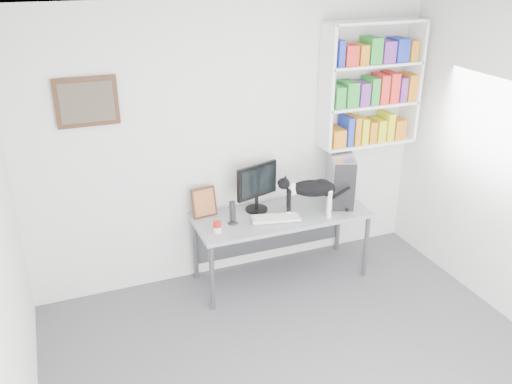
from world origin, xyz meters
TOP-DOWN VIEW (x-y plane):
  - room at (0.00, 0.00)m, footprint 4.01×4.01m
  - bookshelf at (1.40, 1.85)m, footprint 1.03×0.28m
  - wall_art at (-1.30, 1.97)m, footprint 0.52×0.04m
  - desk at (0.36, 1.63)m, footprint 1.72×0.68m
  - monitor at (0.16, 1.80)m, footprint 0.51×0.35m
  - keyboard at (0.25, 1.53)m, footprint 0.49×0.28m
  - pc_tower at (1.03, 1.69)m, footprint 0.39×0.55m
  - speaker at (-0.15, 1.61)m, footprint 0.11×0.11m
  - leaning_print at (-0.35, 1.87)m, footprint 0.25×0.12m
  - soup_can at (-0.34, 1.50)m, footprint 0.08×0.08m
  - cat at (0.60, 1.50)m, footprint 0.64×0.40m

SIDE VIEW (x-z plane):
  - desk at x=0.36m, z-range 0.00..0.71m
  - keyboard at x=0.25m, z-range 0.71..0.75m
  - soup_can at x=-0.34m, z-range 0.71..0.82m
  - speaker at x=-0.15m, z-range 0.71..0.95m
  - leaning_print at x=-0.35m, z-range 0.71..1.01m
  - cat at x=0.60m, z-range 0.71..1.10m
  - monitor at x=0.16m, z-range 0.71..1.20m
  - pc_tower at x=1.03m, z-range 0.71..1.22m
  - room at x=0.00m, z-range 0.00..2.70m
  - bookshelf at x=1.40m, z-range 1.23..2.47m
  - wall_art at x=-1.30m, z-range 1.69..2.11m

